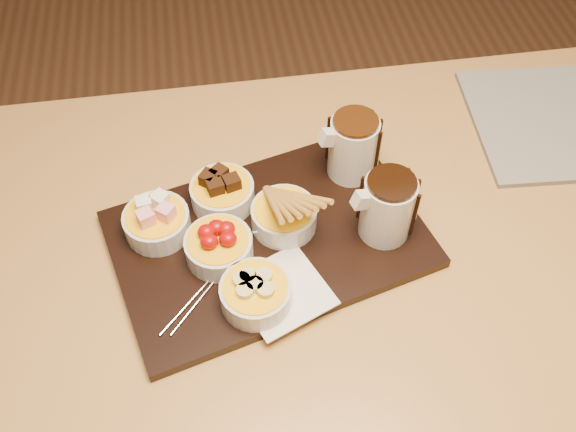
{
  "coord_description": "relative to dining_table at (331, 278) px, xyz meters",
  "views": [
    {
      "loc": [
        -0.16,
        -0.56,
        1.55
      ],
      "look_at": [
        -0.07,
        0.02,
        0.81
      ],
      "focal_mm": 40.0,
      "sensor_mm": 36.0,
      "label": 1
    }
  ],
  "objects": [
    {
      "name": "ground",
      "position": [
        0.0,
        0.0,
        -0.65
      ],
      "size": [
        5.0,
        5.0,
        0.0
      ],
      "primitive_type": "plane",
      "color": "brown",
      "rests_on": "ground"
    },
    {
      "name": "dining_table",
      "position": [
        0.0,
        0.0,
        0.0
      ],
      "size": [
        1.2,
        0.8,
        0.75
      ],
      "color": "#B18341",
      "rests_on": "ground"
    },
    {
      "name": "serving_board",
      "position": [
        -0.1,
        0.02,
        0.11
      ],
      "size": [
        0.52,
        0.41,
        0.02
      ],
      "primitive_type": "cube",
      "rotation": [
        0.0,
        0.0,
        0.25
      ],
      "color": "black",
      "rests_on": "dining_table"
    },
    {
      "name": "napkin",
      "position": [
        -0.09,
        -0.09,
        0.12
      ],
      "size": [
        0.16,
        0.16,
        0.0
      ],
      "primitive_type": "cube",
      "rotation": [
        0.0,
        0.0,
        0.39
      ],
      "color": "white",
      "rests_on": "serving_board"
    },
    {
      "name": "bowl_marshmallows",
      "position": [
        -0.26,
        0.05,
        0.14
      ],
      "size": [
        0.1,
        0.1,
        0.04
      ],
      "primitive_type": "cylinder",
      "color": "beige",
      "rests_on": "serving_board"
    },
    {
      "name": "bowl_cake",
      "position": [
        -0.16,
        0.09,
        0.14
      ],
      "size": [
        0.1,
        0.1,
        0.04
      ],
      "primitive_type": "cylinder",
      "color": "beige",
      "rests_on": "serving_board"
    },
    {
      "name": "bowl_strawberries",
      "position": [
        -0.18,
        -0.01,
        0.14
      ],
      "size": [
        0.1,
        0.1,
        0.04
      ],
      "primitive_type": "cylinder",
      "color": "beige",
      "rests_on": "serving_board"
    },
    {
      "name": "bowl_biscotti",
      "position": [
        -0.07,
        0.03,
        0.14
      ],
      "size": [
        0.1,
        0.1,
        0.04
      ],
      "primitive_type": "cylinder",
      "color": "beige",
      "rests_on": "serving_board"
    },
    {
      "name": "bowl_bananas",
      "position": [
        -0.13,
        -0.1,
        0.14
      ],
      "size": [
        0.1,
        0.1,
        0.04
      ],
      "primitive_type": "cylinder",
      "color": "beige",
      "rests_on": "serving_board"
    },
    {
      "name": "pitcher_dark_chocolate",
      "position": [
        0.07,
        0.0,
        0.17
      ],
      "size": [
        0.09,
        0.09,
        0.11
      ],
      "primitive_type": "cylinder",
      "rotation": [
        0.0,
        0.0,
        0.25
      ],
      "color": "silver",
      "rests_on": "serving_board"
    },
    {
      "name": "pitcher_milk_chocolate",
      "position": [
        0.05,
        0.13,
        0.17
      ],
      "size": [
        0.09,
        0.09,
        0.11
      ],
      "primitive_type": "cylinder",
      "rotation": [
        0.0,
        0.0,
        0.25
      ],
      "color": "silver",
      "rests_on": "serving_board"
    },
    {
      "name": "fondue_skewers",
      "position": [
        -0.18,
        -0.04,
        0.12
      ],
      "size": [
        0.21,
        0.2,
        0.01
      ],
      "primitive_type": null,
      "rotation": [
        0.0,
        0.0,
        -0.76
      ],
      "color": "silver",
      "rests_on": "serving_board"
    },
    {
      "name": "newspaper",
      "position": [
        0.48,
        0.2,
        0.1
      ],
      "size": [
        0.38,
        0.31,
        0.01
      ],
      "primitive_type": "cube",
      "rotation": [
        0.0,
        0.0,
        -0.07
      ],
      "color": "beige",
      "rests_on": "dining_table"
    }
  ]
}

